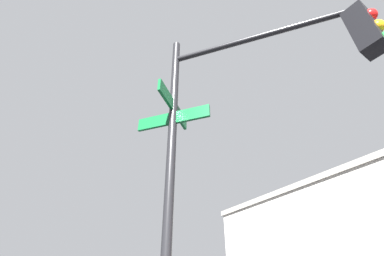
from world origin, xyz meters
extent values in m
cylinder|color=black|center=(-7.46, -7.04, 2.61)|extent=(0.12, 0.12, 5.21)
cylinder|color=black|center=(-6.35, -6.26, 4.81)|extent=(2.27, 1.63, 0.09)
cube|color=black|center=(-5.24, -5.48, 4.36)|extent=(0.28, 0.28, 0.80)
sphere|color=red|center=(-5.12, -5.40, 4.61)|extent=(0.18, 0.18, 0.18)
sphere|color=orange|center=(-5.12, -5.40, 4.36)|extent=(0.18, 0.18, 0.18)
cube|color=#0F5128|center=(-7.46, -7.04, 3.58)|extent=(0.92, 0.66, 0.20)
cube|color=#0F5128|center=(-7.46, -7.04, 3.80)|extent=(0.61, 0.84, 0.20)
cube|color=gray|center=(-15.61, 18.78, 8.73)|extent=(15.53, 21.85, 0.40)
camera|label=1|loc=(-4.77, -8.62, 1.28)|focal=25.18mm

